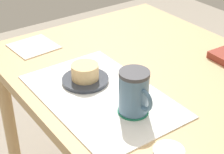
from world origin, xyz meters
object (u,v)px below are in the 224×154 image
object	(u,v)px
pastry_plate	(85,80)
coffee_mug	(134,92)
dining_table	(154,97)
pastry	(85,72)

from	to	relation	value
pastry_plate	coffee_mug	size ratio (longest dim) A/B	1.19
pastry_plate	dining_table	bearing A→B (deg)	66.59
pastry_plate	coffee_mug	bearing A→B (deg)	6.14
dining_table	pastry	xyz separation A→B (m)	(-0.09, -0.21, 0.12)
dining_table	pastry	world-z (taller)	pastry
dining_table	pastry_plate	distance (m)	0.24
dining_table	pastry_plate	size ratio (longest dim) A/B	7.41
pastry	coffee_mug	size ratio (longest dim) A/B	0.70
pastry	dining_table	bearing A→B (deg)	66.59
dining_table	pastry_plate	xyz separation A→B (m)	(-0.09, -0.21, 0.09)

